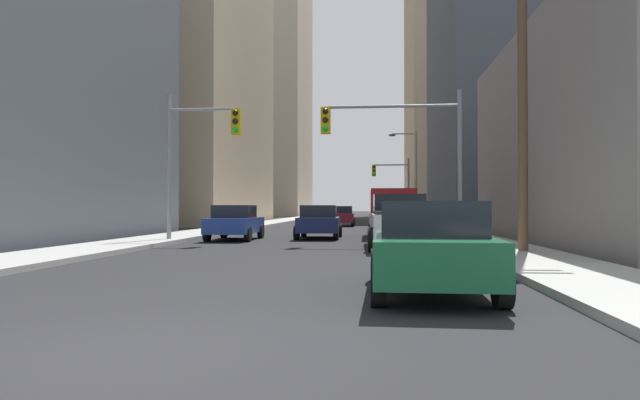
{
  "coord_description": "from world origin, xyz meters",
  "views": [
    {
      "loc": [
        2.4,
        -5.09,
        1.42
      ],
      "look_at": [
        0.0,
        21.01,
        1.77
      ],
      "focal_mm": 31.64,
      "sensor_mm": 36.0,
      "label": 1
    }
  ],
  "objects_px": {
    "sedan_green": "(430,247)",
    "traffic_signal_near_left": "(200,144)",
    "traffic_signal_near_right": "(397,139)",
    "pickup_truck_white": "(400,221)",
    "sedan_navy": "(319,222)",
    "cargo_van_red": "(392,210)",
    "sedan_blue": "(235,222)",
    "traffic_signal_far_right": "(393,180)",
    "sedan_maroon": "(342,216)"
  },
  "relations": [
    {
      "from": "traffic_signal_near_left",
      "to": "traffic_signal_near_right",
      "type": "height_order",
      "value": "same"
    },
    {
      "from": "cargo_van_red",
      "to": "sedan_green",
      "type": "relative_size",
      "value": 1.23
    },
    {
      "from": "sedan_blue",
      "to": "traffic_signal_far_right",
      "type": "distance_m",
      "value": 30.08
    },
    {
      "from": "traffic_signal_near_right",
      "to": "traffic_signal_near_left",
      "type": "bearing_deg",
      "value": -179.99
    },
    {
      "from": "cargo_van_red",
      "to": "traffic_signal_far_right",
      "type": "xyz_separation_m",
      "value": [
        0.99,
        25.82,
        2.74
      ]
    },
    {
      "from": "sedan_maroon",
      "to": "traffic_signal_near_right",
      "type": "height_order",
      "value": "traffic_signal_near_right"
    },
    {
      "from": "pickup_truck_white",
      "to": "sedan_blue",
      "type": "relative_size",
      "value": 1.29
    },
    {
      "from": "sedan_green",
      "to": "traffic_signal_far_right",
      "type": "height_order",
      "value": "traffic_signal_far_right"
    },
    {
      "from": "sedan_green",
      "to": "sedan_blue",
      "type": "xyz_separation_m",
      "value": [
        -6.9,
        14.74,
        0.0
      ]
    },
    {
      "from": "sedan_blue",
      "to": "traffic_signal_near_left",
      "type": "height_order",
      "value": "traffic_signal_near_left"
    },
    {
      "from": "sedan_navy",
      "to": "traffic_signal_near_right",
      "type": "height_order",
      "value": "traffic_signal_near_right"
    },
    {
      "from": "traffic_signal_near_left",
      "to": "sedan_blue",
      "type": "bearing_deg",
      "value": 62.5
    },
    {
      "from": "sedan_navy",
      "to": "traffic_signal_near_right",
      "type": "distance_m",
      "value": 5.89
    },
    {
      "from": "sedan_green",
      "to": "sedan_blue",
      "type": "height_order",
      "value": "same"
    },
    {
      "from": "cargo_van_red",
      "to": "sedan_green",
      "type": "xyz_separation_m",
      "value": [
        0.0,
        -17.76,
        -0.52
      ]
    },
    {
      "from": "pickup_truck_white",
      "to": "cargo_van_red",
      "type": "height_order",
      "value": "cargo_van_red"
    },
    {
      "from": "cargo_van_red",
      "to": "sedan_maroon",
      "type": "relative_size",
      "value": 1.23
    },
    {
      "from": "sedan_green",
      "to": "cargo_van_red",
      "type": "bearing_deg",
      "value": 90.01
    },
    {
      "from": "cargo_van_red",
      "to": "traffic_signal_near_right",
      "type": "distance_m",
      "value": 5.7
    },
    {
      "from": "pickup_truck_white",
      "to": "sedan_blue",
      "type": "distance_m",
      "value": 8.15
    },
    {
      "from": "pickup_truck_white",
      "to": "sedan_navy",
      "type": "height_order",
      "value": "pickup_truck_white"
    },
    {
      "from": "pickup_truck_white",
      "to": "sedan_maroon",
      "type": "distance_m",
      "value": 22.92
    },
    {
      "from": "cargo_van_red",
      "to": "sedan_navy",
      "type": "relative_size",
      "value": 1.23
    },
    {
      "from": "traffic_signal_near_right",
      "to": "traffic_signal_far_right",
      "type": "relative_size",
      "value": 1.0
    },
    {
      "from": "traffic_signal_near_right",
      "to": "sedan_navy",
      "type": "bearing_deg",
      "value": 134.63
    },
    {
      "from": "cargo_van_red",
      "to": "sedan_navy",
      "type": "bearing_deg",
      "value": -156.06
    },
    {
      "from": "cargo_van_red",
      "to": "sedan_green",
      "type": "height_order",
      "value": "cargo_van_red"
    },
    {
      "from": "sedan_blue",
      "to": "traffic_signal_far_right",
      "type": "bearing_deg",
      "value": 74.7
    },
    {
      "from": "pickup_truck_white",
      "to": "sedan_maroon",
      "type": "relative_size",
      "value": 1.29
    },
    {
      "from": "cargo_van_red",
      "to": "traffic_signal_near_right",
      "type": "height_order",
      "value": "traffic_signal_near_right"
    },
    {
      "from": "sedan_green",
      "to": "traffic_signal_near_left",
      "type": "relative_size",
      "value": 0.71
    },
    {
      "from": "cargo_van_red",
      "to": "sedan_blue",
      "type": "xyz_separation_m",
      "value": [
        -6.9,
        -3.02,
        -0.52
      ]
    },
    {
      "from": "sedan_navy",
      "to": "sedan_blue",
      "type": "bearing_deg",
      "value": -156.61
    },
    {
      "from": "sedan_navy",
      "to": "sedan_maroon",
      "type": "bearing_deg",
      "value": 89.48
    },
    {
      "from": "traffic_signal_near_left",
      "to": "traffic_signal_far_right",
      "type": "relative_size",
      "value": 1.0
    },
    {
      "from": "sedan_blue",
      "to": "pickup_truck_white",
      "type": "bearing_deg",
      "value": -31.77
    },
    {
      "from": "pickup_truck_white",
      "to": "traffic_signal_near_left",
      "type": "xyz_separation_m",
      "value": [
        -7.92,
        2.37,
        3.07
      ]
    },
    {
      "from": "sedan_maroon",
      "to": "traffic_signal_far_right",
      "type": "distance_m",
      "value": 11.71
    },
    {
      "from": "sedan_maroon",
      "to": "traffic_signal_near_right",
      "type": "xyz_separation_m",
      "value": [
        3.25,
        -20.32,
        3.35
      ]
    },
    {
      "from": "sedan_green",
      "to": "traffic_signal_far_right",
      "type": "xyz_separation_m",
      "value": [
        0.99,
        43.58,
        3.26
      ]
    },
    {
      "from": "pickup_truck_white",
      "to": "sedan_navy",
      "type": "xyz_separation_m",
      "value": [
        -3.38,
        5.82,
        -0.16
      ]
    },
    {
      "from": "traffic_signal_near_right",
      "to": "pickup_truck_white",
      "type": "bearing_deg",
      "value": -90.54
    },
    {
      "from": "sedan_navy",
      "to": "traffic_signal_near_left",
      "type": "relative_size",
      "value": 0.71
    },
    {
      "from": "sedan_green",
      "to": "traffic_signal_far_right",
      "type": "relative_size",
      "value": 0.71
    },
    {
      "from": "sedan_green",
      "to": "pickup_truck_white",
      "type": "bearing_deg",
      "value": 89.89
    },
    {
      "from": "traffic_signal_near_right",
      "to": "sedan_blue",
      "type": "bearing_deg",
      "value": 164.57
    },
    {
      "from": "traffic_signal_near_left",
      "to": "traffic_signal_far_right",
      "type": "distance_m",
      "value": 32.02
    },
    {
      "from": "sedan_navy",
      "to": "traffic_signal_near_left",
      "type": "xyz_separation_m",
      "value": [
        -4.54,
        -3.45,
        3.24
      ]
    },
    {
      "from": "pickup_truck_white",
      "to": "sedan_green",
      "type": "height_order",
      "value": "pickup_truck_white"
    },
    {
      "from": "pickup_truck_white",
      "to": "sedan_green",
      "type": "distance_m",
      "value": 10.45
    }
  ]
}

